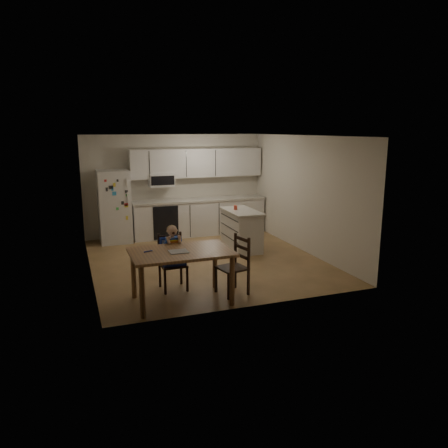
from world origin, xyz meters
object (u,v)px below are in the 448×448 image
at_px(refrigerator, 114,207).
at_px(chair_booster, 172,250).
at_px(chair_side, 237,261).
at_px(kitchen_island, 242,230).
at_px(red_cup, 235,208).
at_px(dining_table, 181,258).

height_order(refrigerator, chair_booster, refrigerator).
distance_m(chair_booster, chair_side, 1.10).
distance_m(kitchen_island, red_cup, 0.51).
height_order(kitchen_island, dining_table, kitchen_island).
height_order(chair_booster, chair_side, chair_booster).
bearing_deg(chair_booster, refrigerator, 97.63).
bearing_deg(refrigerator, chair_booster, -81.02).
bearing_deg(chair_booster, dining_table, -91.25).
distance_m(dining_table, chair_booster, 0.62).
bearing_deg(refrigerator, red_cup, -31.21).
bearing_deg(red_cup, chair_side, -110.82).
xyz_separation_m(dining_table, chair_side, (0.94, 0.07, -0.17)).
bearing_deg(red_cup, dining_table, -126.14).
relative_size(kitchen_island, chair_booster, 1.09).
height_order(red_cup, dining_table, red_cup).
distance_m(kitchen_island, chair_booster, 2.76).
xyz_separation_m(kitchen_island, red_cup, (-0.10, 0.13, 0.49)).
bearing_deg(kitchen_island, dining_table, -128.88).
xyz_separation_m(refrigerator, chair_side, (1.50, -4.04, -0.31)).
bearing_deg(red_cup, kitchen_island, -52.24).
distance_m(refrigerator, dining_table, 4.15).
bearing_deg(refrigerator, chair_side, -69.67).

